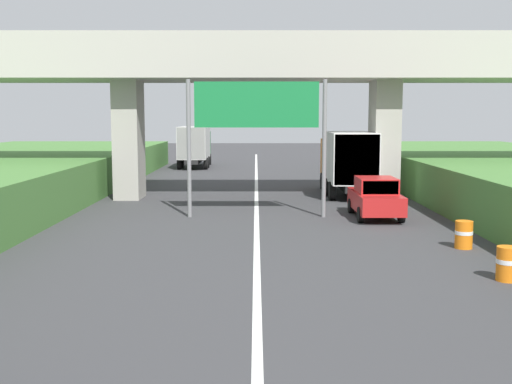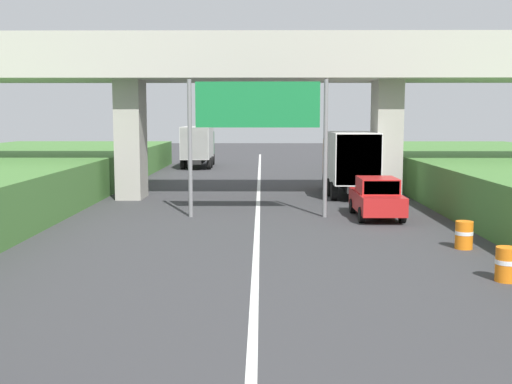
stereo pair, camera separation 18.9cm
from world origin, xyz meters
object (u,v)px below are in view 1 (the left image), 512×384
at_px(construction_barrel_3, 463,234).
at_px(truck_orange, 346,159).
at_px(overhead_highway_sign, 256,115).
at_px(construction_barrel_2, 507,263).
at_px(car_red, 375,198).
at_px(truck_green, 194,144).

bearing_deg(construction_barrel_3, truck_orange, 97.20).
relative_size(overhead_highway_sign, construction_barrel_2, 6.53).
bearing_deg(truck_orange, construction_barrel_3, -82.80).
height_order(construction_barrel_2, construction_barrel_3, same).
bearing_deg(truck_orange, construction_barrel_2, -85.02).
xyz_separation_m(overhead_highway_sign, truck_orange, (4.93, 7.66, -2.39)).
relative_size(construction_barrel_2, construction_barrel_3, 1.00).
bearing_deg(construction_barrel_2, car_red, 98.29).
bearing_deg(truck_green, overhead_highway_sign, -78.97).
bearing_deg(construction_barrel_3, construction_barrel_2, -92.84).
height_order(truck_orange, construction_barrel_2, truck_orange).
xyz_separation_m(overhead_highway_sign, construction_barrel_3, (6.71, -6.42, -3.86)).
relative_size(truck_green, construction_barrel_2, 8.11).
bearing_deg(truck_green, construction_barrel_3, -70.17).
bearing_deg(car_red, construction_barrel_2, -81.71).
height_order(overhead_highway_sign, truck_orange, overhead_highway_sign).
xyz_separation_m(car_red, construction_barrel_2, (1.49, -10.25, -0.40)).
bearing_deg(truck_green, truck_orange, -61.81).
bearing_deg(car_red, overhead_highway_sign, 177.46).
bearing_deg(truck_green, construction_barrel_2, -72.48).
height_order(truck_orange, construction_barrel_3, truck_orange).
bearing_deg(truck_orange, truck_green, 118.19).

